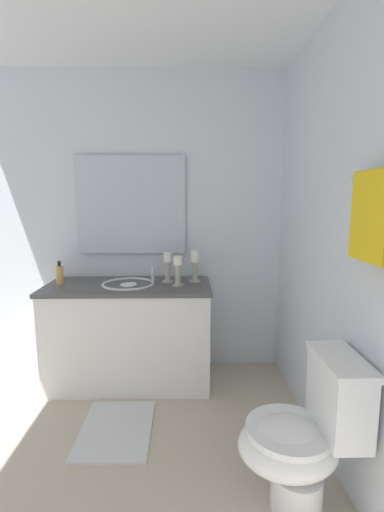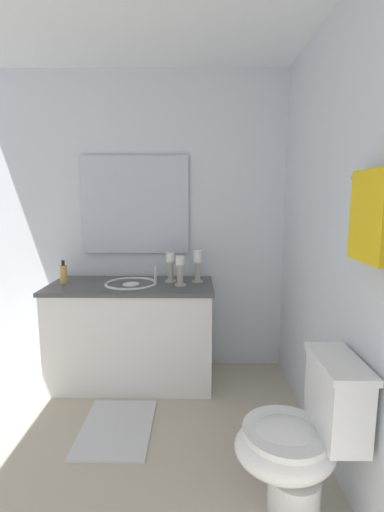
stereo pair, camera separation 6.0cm
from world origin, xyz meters
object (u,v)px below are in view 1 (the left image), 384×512
Objects in this scene: vanity_cabinet at (130,333)px; toilet at (303,437)px; mirror at (131,205)px; candle_holder_tall at (195,265)px; candle_holder_short at (178,270)px; candle_holder_mid at (168,267)px; towel_near_vanity at (370,216)px; sink_basin at (128,289)px; soap_bottle at (60,275)px; bath_mat at (116,429)px.

vanity_cabinet is 1.69× the size of toilet.
candle_holder_tall is (0.21, 0.51, -0.46)m from mirror.
candle_holder_short is 0.14m from candle_holder_mid.
candle_holder_mid is at bearing -146.90° from towel_near_vanity.
sink_basin is 1.60× the size of candle_holder_tall.
soap_bottle reaches higher than bath_mat.
sink_basin is 1.71× the size of candle_holder_mid.
bath_mat is (0.70, -0.30, -0.91)m from candle_holder_mid.
vanity_cabinet is at bearing -141.36° from toilet.
sink_basin is at bearing 0.20° from mirror.
candle_holder_mid is at bearing 55.22° from mirror.
bath_mat is (0.58, -0.38, -0.90)m from candle_holder_short.
soap_bottle is at bearing -86.37° from candle_holder_mid.
toilet is at bearing 19.60° from candle_holder_tall.
mirror is at bearing -130.49° from candle_holder_short.
candle_holder_tall reaches higher than candle_holder_short.
candle_holder_mid reaches higher than toilet.
candle_holder_short is 1.53m from towel_near_vanity.
vanity_cabinet is 3.15× the size of sink_basin.
towel_near_vanity is (1.55, 1.18, -0.02)m from mirror.
candle_holder_tall reaches higher than bath_mat.
mirror is (-0.28, 0.00, 0.99)m from vanity_cabinet.
vanity_cabinet is 5.63× the size of candle_holder_short.
candle_holder_tall is at bearing -153.75° from towel_near_vanity.
mirror is at bearing 116.54° from soap_bottle.
towel_near_vanity is at bearing 61.18° from bath_mat.
candle_holder_tall is at bearing -160.40° from toilet.
toilet is 1.25× the size of bath_mat.
vanity_cabinet is 0.70m from soap_bottle.
mirror is at bearing -112.04° from candle_holder_tall.
bath_mat is (0.91, 0.00, -1.38)m from mirror.
towel_near_vanity is (0.06, 0.20, 1.00)m from toilet.
candle_holder_mid is 0.31× the size of toilet.
candle_holder_short is (0.05, 0.38, 0.15)m from sink_basin.
bath_mat is at bearing -36.36° from candle_holder_tall.
soap_bottle is 0.49× the size of towel_near_vanity.
candle_holder_short is (0.33, 0.38, -0.48)m from mirror.
candle_holder_tall is at bearing 132.15° from candle_holder_short.
bath_mat is at bearing -33.45° from candle_holder_short.
candle_holder_mid is at bearing 156.64° from bath_mat.
candle_holder_short is (0.12, -0.13, -0.02)m from candle_holder_tall.
candle_holder_short is at bearing -47.85° from candle_holder_tall.
candle_holder_mid is 1.67m from towel_near_vanity.
candle_holder_tall is at bearing 90.27° from candle_holder_mid.
candle_holder_short is (0.05, 0.38, 0.51)m from vanity_cabinet.
sink_basin is at bearing -81.98° from candle_holder_tall.
bath_mat is at bearing -118.82° from towel_near_vanity.
sink_basin is 2.23× the size of soap_bottle.
candle_holder_mid is at bearing 103.32° from vanity_cabinet.
sink_basin is at bearing -76.64° from candle_holder_mid.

